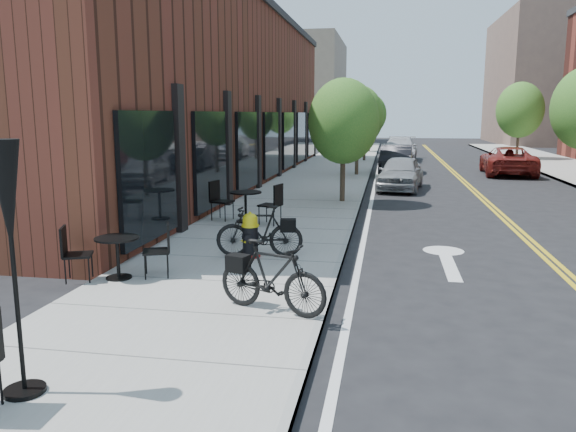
# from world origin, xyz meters

# --- Properties ---
(ground) EXTENTS (120.00, 120.00, 0.00)m
(ground) POSITION_xyz_m (0.00, 0.00, 0.00)
(ground) COLOR black
(ground) RESTS_ON ground
(sidewalk_near) EXTENTS (4.00, 70.00, 0.12)m
(sidewalk_near) POSITION_xyz_m (-2.00, 10.00, 0.06)
(sidewalk_near) COLOR #9E9B93
(sidewalk_near) RESTS_ON ground
(building_near) EXTENTS (5.00, 28.00, 7.00)m
(building_near) POSITION_xyz_m (-6.50, 14.00, 3.50)
(building_near) COLOR #4E2719
(building_near) RESTS_ON ground
(bg_building_left) EXTENTS (8.00, 14.00, 10.00)m
(bg_building_left) POSITION_xyz_m (-8.00, 48.00, 5.00)
(bg_building_left) COLOR #726656
(bg_building_left) RESTS_ON ground
(bg_building_right) EXTENTS (10.00, 16.00, 12.00)m
(bg_building_right) POSITION_xyz_m (16.00, 50.00, 6.00)
(bg_building_right) COLOR brown
(bg_building_right) RESTS_ON ground
(tree_near_a) EXTENTS (2.20, 2.20, 3.81)m
(tree_near_a) POSITION_xyz_m (-0.60, 9.00, 2.60)
(tree_near_a) COLOR #382B1E
(tree_near_a) RESTS_ON sidewalk_near
(tree_near_b) EXTENTS (2.30, 2.30, 3.98)m
(tree_near_b) POSITION_xyz_m (-0.60, 17.00, 2.71)
(tree_near_b) COLOR #382B1E
(tree_near_b) RESTS_ON sidewalk_near
(tree_near_c) EXTENTS (2.10, 2.10, 3.67)m
(tree_near_c) POSITION_xyz_m (-0.60, 25.00, 2.53)
(tree_near_c) COLOR #382B1E
(tree_near_c) RESTS_ON sidewalk_near
(tree_near_d) EXTENTS (2.40, 2.40, 4.11)m
(tree_near_d) POSITION_xyz_m (-0.60, 33.00, 2.79)
(tree_near_d) COLOR #382B1E
(tree_near_d) RESTS_ON sidewalk_near
(tree_far_c) EXTENTS (2.80, 2.80, 4.62)m
(tree_far_c) POSITION_xyz_m (8.60, 28.00, 3.06)
(tree_far_c) COLOR #382B1E
(tree_far_c) RESTS_ON sidewalk_far
(fire_hydrant) EXTENTS (0.47, 0.47, 0.88)m
(fire_hydrant) POSITION_xyz_m (-1.77, 1.64, 0.54)
(fire_hydrant) COLOR maroon
(fire_hydrant) RESTS_ON sidewalk_near
(bicycle_left) EXTENTS (1.72, 0.72, 1.00)m
(bicycle_left) POSITION_xyz_m (-1.60, 1.66, 0.62)
(bicycle_left) COLOR black
(bicycle_left) RESTS_ON sidewalk_near
(bicycle_right) EXTENTS (1.75, 0.99, 1.01)m
(bicycle_right) POSITION_xyz_m (-0.74, -1.29, 0.63)
(bicycle_right) COLOR black
(bicycle_right) RESTS_ON sidewalk_near
(bistro_set_b) EXTENTS (1.72, 1.02, 0.91)m
(bistro_set_b) POSITION_xyz_m (-3.60, -0.15, 0.58)
(bistro_set_b) COLOR black
(bistro_set_b) RESTS_ON sidewalk_near
(bistro_set_c) EXTENTS (1.93, 0.99, 1.01)m
(bistro_set_c) POSITION_xyz_m (-2.73, 5.05, 0.63)
(bistro_set_c) COLOR black
(bistro_set_c) RESTS_ON sidewalk_near
(patio_umbrella) EXTENTS (0.40, 0.40, 2.49)m
(patio_umbrella) POSITION_xyz_m (-2.69, -3.97, 1.91)
(patio_umbrella) COLOR black
(patio_umbrella) RESTS_ON sidewalk_near
(parked_car_a) EXTENTS (1.98, 3.90, 1.27)m
(parked_car_a) POSITION_xyz_m (1.27, 12.93, 0.64)
(parked_car_a) COLOR gray
(parked_car_a) RESTS_ON ground
(parked_car_b) EXTENTS (1.63, 4.21, 1.37)m
(parked_car_b) POSITION_xyz_m (1.17, 18.77, 0.68)
(parked_car_b) COLOR black
(parked_car_b) RESTS_ON ground
(parked_car_c) EXTENTS (2.42, 5.11, 1.44)m
(parked_car_c) POSITION_xyz_m (1.49, 26.59, 0.72)
(parked_car_c) COLOR silver
(parked_car_c) RESTS_ON ground
(parked_car_far) EXTENTS (2.49, 4.90, 1.33)m
(parked_car_far) POSITION_xyz_m (6.34, 19.20, 0.66)
(parked_car_far) COLOR maroon
(parked_car_far) RESTS_ON ground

